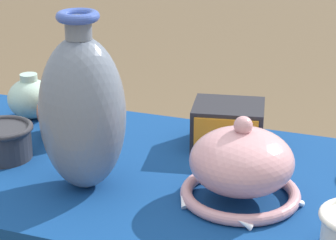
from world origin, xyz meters
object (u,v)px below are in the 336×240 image
mosaic_tile_box (228,126)px  jar_round_terracotta (66,110)px  vase_tall_bulbous (83,111)px  cup_wide_charcoal (3,140)px  jar_round_celadon (30,98)px  vase_dome_bell (241,167)px

mosaic_tile_box → jar_round_terracotta: bearing=179.4°
vase_tall_bulbous → jar_round_terracotta: 0.27m
cup_wide_charcoal → jar_round_celadon: jar_round_celadon is taller
jar_round_terracotta → vase_tall_bulbous: bearing=-53.7°
mosaic_tile_box → jar_round_celadon: jar_round_celadon is taller
mosaic_tile_box → cup_wide_charcoal: size_ratio=1.33×
vase_tall_bulbous → mosaic_tile_box: vase_tall_bulbous is taller
vase_dome_bell → jar_round_terracotta: (-0.44, 0.16, -0.00)m
cup_wide_charcoal → jar_round_terracotta: jar_round_terracotta is taller
cup_wide_charcoal → jar_round_celadon: (-0.07, 0.22, 0.01)m
mosaic_tile_box → vase_tall_bulbous: bearing=-137.2°
vase_tall_bulbous → cup_wide_charcoal: bearing=165.8°
mosaic_tile_box → jar_round_terracotta: jar_round_terracotta is taller
vase_dome_bell → jar_round_terracotta: bearing=159.9°
mosaic_tile_box → cup_wide_charcoal: mosaic_tile_box is taller
cup_wide_charcoal → mosaic_tile_box: bearing=27.6°
mosaic_tile_box → jar_round_terracotta: size_ratio=1.32×
mosaic_tile_box → jar_round_celadon: size_ratio=1.57×
vase_tall_bulbous → jar_round_celadon: vase_tall_bulbous is taller
vase_dome_bell → jar_round_terracotta: vase_dome_bell is taller
vase_tall_bulbous → jar_round_terracotta: size_ratio=2.58×
vase_tall_bulbous → vase_dome_bell: (0.29, 0.05, -0.09)m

